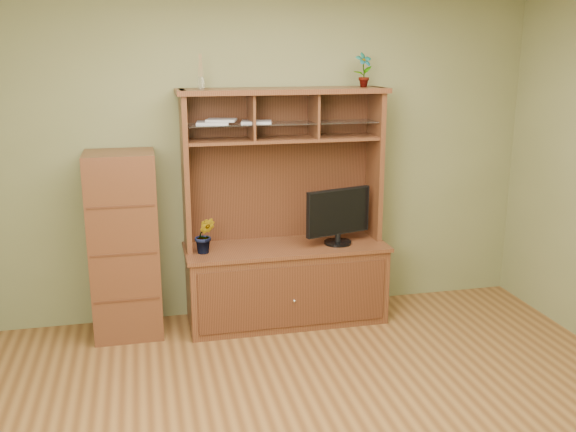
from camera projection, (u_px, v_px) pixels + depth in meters
name	position (u px, v px, depth m)	size (l,w,h in m)	color
room	(343.00, 212.00, 3.41)	(4.54, 4.04, 2.74)	brown
media_hutch	(285.00, 259.00, 5.27)	(1.66, 0.61, 1.90)	#4A2315
monitor	(338.00, 215.00, 5.19)	(0.57, 0.22, 0.46)	black
orchid_plant	(205.00, 235.00, 4.97)	(0.16, 0.13, 0.29)	#375D1F
top_plant	(364.00, 70.00, 5.10)	(0.14, 0.10, 0.27)	#3A6D26
reed_diffuser	(201.00, 75.00, 4.83)	(0.05, 0.05, 0.26)	silver
magazines	(230.00, 122.00, 4.96)	(0.61, 0.23, 0.04)	silver
side_cabinet	(124.00, 245.00, 4.95)	(0.52, 0.47, 1.45)	#4A2315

